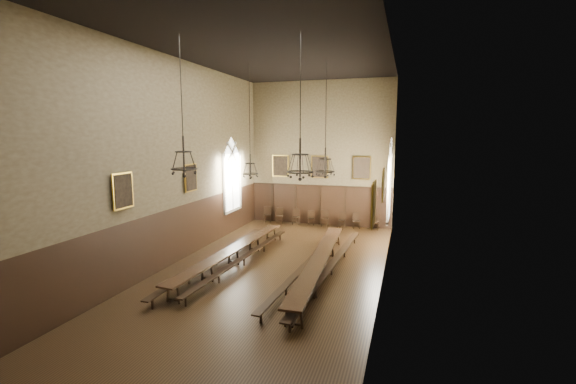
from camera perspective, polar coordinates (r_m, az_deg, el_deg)
The scene contains 34 objects.
floor at distance 16.59m, azimuth -2.32°, elevation -11.58°, with size 9.00×18.00×0.02m, color black.
ceiling at distance 15.95m, azimuth -2.53°, elevation 20.53°, with size 9.00×18.00×0.02m, color black.
wall_back at distance 24.29m, azimuth 4.82°, elevation 5.64°, with size 9.00×0.02×9.00m, color #786949.
wall_front at distance 7.83m, azimuth -25.34°, elevation -0.90°, with size 9.00×0.02×9.00m, color #786949.
wall_left at distance 17.67m, azimuth -16.36°, elevation 4.31°, with size 0.02×18.00×9.00m, color #786949.
wall_right at distance 14.74m, azimuth 14.35°, elevation 3.64°, with size 0.02×18.00×9.00m, color #786949.
wainscot_panelling at distance 16.20m, azimuth -2.35°, elevation -7.39°, with size 9.00×18.00×2.50m, color black, non-canonical shape.
table_left at distance 17.39m, azimuth -8.07°, elevation -9.39°, with size 1.18×9.47×0.74m.
table_right at distance 16.01m, azimuth 4.69°, elevation -10.82°, with size 1.24×10.05×0.78m.
bench_left_outer at distance 17.43m, azimuth -10.57°, elevation -9.70°, with size 0.43×9.87×0.44m.
bench_left_inner at distance 17.19m, azimuth -6.51°, elevation -9.91°, with size 0.73×9.42×0.42m.
bench_right_inner at distance 16.03m, azimuth 2.53°, elevation -11.24°, with size 0.78×9.49×0.43m.
bench_right_outer at distance 16.08m, azimuth 6.49°, elevation -11.07°, with size 0.90×10.74×0.48m.
chair_0 at distance 25.31m, azimuth -3.08°, elevation -3.81°, with size 0.57×0.57×1.03m.
chair_1 at distance 25.10m, azimuth -1.24°, elevation -3.94°, with size 0.53×0.53×0.98m.
chair_2 at distance 24.74m, azimuth 1.17°, elevation -4.12°, with size 0.50×0.50×0.98m.
chair_3 at distance 24.55m, azimuth 3.43°, elevation -4.27°, with size 0.47×0.47×0.92m.
chair_4 at distance 24.27m, azimuth 5.45°, elevation -4.37°, with size 0.52×0.52×1.02m.
chair_5 at distance 24.12m, azimuth 8.01°, elevation -4.55°, with size 0.44×0.44×0.94m.
chair_6 at distance 24.04m, azimuth 10.09°, elevation -4.63°, with size 0.53×0.53×0.96m.
chair_7 at distance 23.90m, azimuth 12.79°, elevation -4.80°, with size 0.43×0.43×0.94m.
chandelier_back_left at distance 18.64m, azimuth -5.61°, elevation 3.92°, with size 0.78×0.78×5.33m.
chandelier_back_right at distance 17.64m, azimuth 5.53°, elevation 4.09°, with size 0.88×0.88×5.15m.
chandelier_front_left at distance 13.88m, azimuth -15.17°, elevation 4.52°, with size 0.92×0.92×4.67m.
chandelier_front_right at distance 13.11m, azimuth 1.80°, elevation 4.26°, with size 0.92×0.92×4.75m.
portrait_back_0 at distance 24.91m, azimuth -1.13°, elevation 3.89°, with size 1.10×0.12×1.40m.
portrait_back_1 at distance 24.21m, azimuth 4.73°, elevation 3.74°, with size 1.10×0.12×1.40m.
portrait_back_2 at distance 23.78m, azimuth 10.86°, elevation 3.53°, with size 1.10×0.12×1.40m.
portrait_left_0 at distance 18.51m, azimuth -14.21°, elevation 2.08°, with size 0.12×1.00×1.30m.
portrait_left_1 at distance 14.90m, azimuth -23.27°, elevation 0.17°, with size 0.12×1.00×1.30m.
portrait_right_0 at distance 15.82m, azimuth 13.98°, elevation 1.05°, with size 0.12×1.00×1.30m.
portrait_right_1 at distance 11.38m, azimuth 12.58°, elevation -1.70°, with size 0.12×1.00×1.30m.
window_right at distance 20.31m, azimuth 14.87°, elevation 1.74°, with size 0.20×2.20×4.60m, color white, non-canonical shape.
window_left at distance 22.50m, azimuth -8.30°, elevation 2.56°, with size 0.20×2.20×4.60m, color white, non-canonical shape.
Camera 1 is at (5.28, -14.67, 5.65)m, focal length 24.00 mm.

